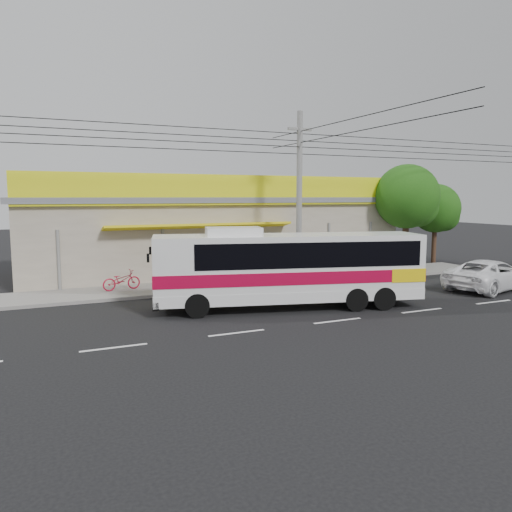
{
  "coord_description": "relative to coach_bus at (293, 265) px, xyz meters",
  "views": [
    {
      "loc": [
        -10.09,
        -17.59,
        4.54
      ],
      "look_at": [
        -1.26,
        2.0,
        1.98
      ],
      "focal_mm": 35.0,
      "sensor_mm": 36.0,
      "label": 1
    }
  ],
  "objects": [
    {
      "name": "ground",
      "position": [
        0.47,
        -0.1,
        -1.79
      ],
      "size": [
        120.0,
        120.0,
        0.0
      ],
      "primitive_type": "plane",
      "color": "black",
      "rests_on": "ground"
    },
    {
      "name": "sidewalk",
      "position": [
        0.47,
        5.9,
        -1.71
      ],
      "size": [
        30.0,
        3.2,
        0.15
      ],
      "primitive_type": "cube",
      "color": "gray",
      "rests_on": "ground"
    },
    {
      "name": "lane_markings",
      "position": [
        0.47,
        -2.6,
        -1.79
      ],
      "size": [
        50.0,
        0.12,
        0.01
      ],
      "primitive_type": null,
      "color": "silver",
      "rests_on": "ground"
    },
    {
      "name": "storefront_building",
      "position": [
        0.47,
        11.44,
        0.51
      ],
      "size": [
        22.6,
        9.2,
        5.7
      ],
      "color": "gray",
      "rests_on": "ground"
    },
    {
      "name": "coach_bus",
      "position": [
        0.0,
        0.0,
        0.0
      ],
      "size": [
        11.08,
        4.87,
        3.34
      ],
      "rotation": [
        0.0,
        0.0,
        -0.25
      ],
      "color": "silver",
      "rests_on": "ground"
    },
    {
      "name": "motorbike_red",
      "position": [
        -5.87,
        6.1,
        -1.17
      ],
      "size": [
        1.88,
        0.92,
        0.94
      ],
      "primitive_type": "imported",
      "rotation": [
        0.0,
        0.0,
        1.74
      ],
      "color": "maroon",
      "rests_on": "sidewalk"
    },
    {
      "name": "white_car",
      "position": [
        10.76,
        -0.42,
        -1.05
      ],
      "size": [
        5.71,
        3.56,
        1.47
      ],
      "primitive_type": "imported",
      "rotation": [
        0.0,
        0.0,
        1.8
      ],
      "color": "white",
      "rests_on": "ground"
    },
    {
      "name": "utility_pole",
      "position": [
        2.64,
        4.25,
        5.39
      ],
      "size": [
        34.0,
        14.0,
        8.71
      ],
      "color": "slate",
      "rests_on": "ground"
    },
    {
      "name": "tree_near",
      "position": [
        11.56,
        6.47,
        2.62
      ],
      "size": [
        3.93,
        3.93,
        6.52
      ],
      "color": "black",
      "rests_on": "ground"
    },
    {
      "name": "tree_far",
      "position": [
        15.24,
        7.88,
        1.86
      ],
      "size": [
        3.25,
        3.25,
        5.39
      ],
      "color": "black",
      "rests_on": "ground"
    }
  ]
}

